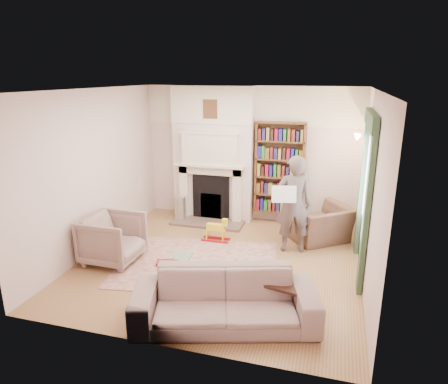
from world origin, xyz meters
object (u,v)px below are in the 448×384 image
(bookcase, at_px, (280,168))
(armchair_reading, at_px, (320,223))
(sofa, at_px, (225,299))
(coffee_table, at_px, (279,295))
(man_reading, at_px, (294,204))
(paraffin_heater, at_px, (180,209))
(armchair_left, at_px, (113,239))
(rocking_horse, at_px, (216,230))

(bookcase, distance_m, armchair_reading, 1.43)
(sofa, relative_size, coffee_table, 3.25)
(man_reading, xyz_separation_m, coffee_table, (0.05, -1.95, -0.64))
(sofa, distance_m, paraffin_heater, 3.76)
(bookcase, xyz_separation_m, paraffin_heater, (-2.01, -0.50, -0.90))
(armchair_left, relative_size, coffee_table, 1.26)
(bookcase, relative_size, armchair_left, 2.09)
(bookcase, height_order, man_reading, bookcase)
(armchair_left, bearing_deg, armchair_reading, -59.89)
(coffee_table, distance_m, paraffin_heater, 3.75)
(rocking_horse, bearing_deg, armchair_reading, 15.77)
(armchair_reading, distance_m, rocking_horse, 1.96)
(man_reading, bearing_deg, paraffin_heater, -31.81)
(armchair_left, bearing_deg, paraffin_heater, -9.06)
(armchair_left, xyz_separation_m, rocking_horse, (1.40, 1.26, -0.17))
(armchair_left, bearing_deg, coffee_table, -103.13)
(bookcase, relative_size, sofa, 0.81)
(armchair_reading, height_order, armchair_left, armchair_left)
(rocking_horse, bearing_deg, bookcase, 51.99)
(sofa, distance_m, rocking_horse, 2.57)
(bookcase, height_order, sofa, bookcase)
(armchair_reading, xyz_separation_m, paraffin_heater, (-2.91, 0.23, -0.06))
(armchair_left, bearing_deg, rocking_horse, -47.29)
(coffee_table, xyz_separation_m, rocking_horse, (-1.47, 1.97, 0.00))
(coffee_table, height_order, paraffin_heater, paraffin_heater)
(man_reading, bearing_deg, rocking_horse, -13.82)
(bookcase, height_order, rocking_horse, bookcase)
(armchair_reading, height_order, man_reading, man_reading)
(armchair_reading, distance_m, coffee_table, 2.58)
(armchair_reading, distance_m, man_reading, 0.92)
(rocking_horse, bearing_deg, coffee_table, -54.70)
(bookcase, relative_size, armchair_reading, 1.79)
(sofa, relative_size, man_reading, 1.32)
(bookcase, distance_m, man_reading, 1.44)
(sofa, bearing_deg, armchair_reading, 55.12)
(sofa, bearing_deg, armchair_left, 136.42)
(man_reading, distance_m, paraffin_heater, 2.66)
(bookcase, bearing_deg, man_reading, -71.38)
(armchair_reading, xyz_separation_m, man_reading, (-0.45, -0.60, 0.53))
(paraffin_heater, bearing_deg, armchair_reading, -4.61)
(armchair_reading, distance_m, sofa, 3.17)
(bookcase, bearing_deg, sofa, -91.64)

